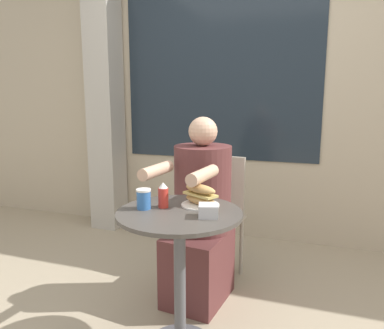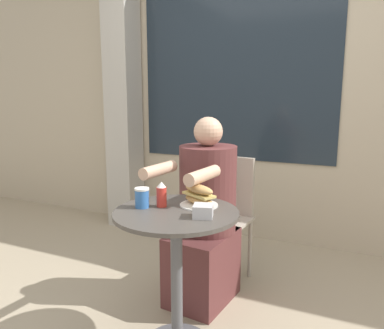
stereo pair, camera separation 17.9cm
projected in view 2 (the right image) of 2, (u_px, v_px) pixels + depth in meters
name	position (u px, v px, depth m)	size (l,w,h in m)	color
storefront_wall	(264.00, 83.00, 3.24)	(8.00, 0.09, 2.80)	#B7A88E
lattice_pillar	(123.00, 105.00, 3.64)	(0.27, 0.27, 2.40)	#B2ADA3
cafe_table	(176.00, 250.00, 1.87)	(0.62, 0.62, 0.74)	#47423D
diner_chair	(225.00, 206.00, 2.65)	(0.42, 0.42, 0.87)	#ADA393
seated_diner	(205.00, 223.00, 2.35)	(0.41, 0.66, 1.17)	brown
sandwich_on_plate	(199.00, 196.00, 1.91)	(0.21, 0.20, 0.11)	white
drink_cup	(142.00, 198.00, 1.88)	(0.07, 0.07, 0.10)	#336BB7
napkin_box	(203.00, 211.00, 1.73)	(0.11, 0.11, 0.06)	silver
condiment_bottle	(162.00, 195.00, 1.89)	(0.05, 0.05, 0.13)	red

